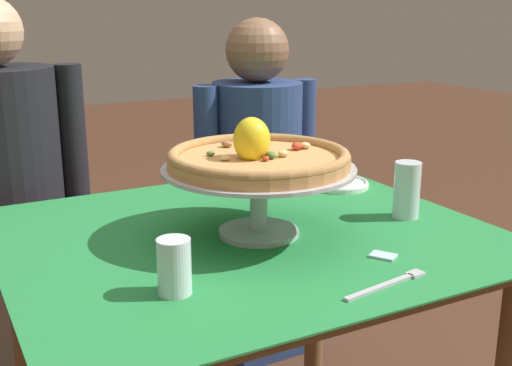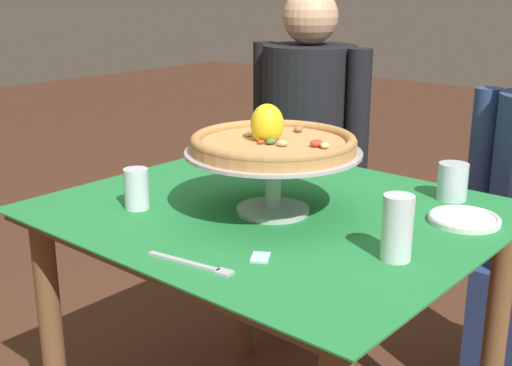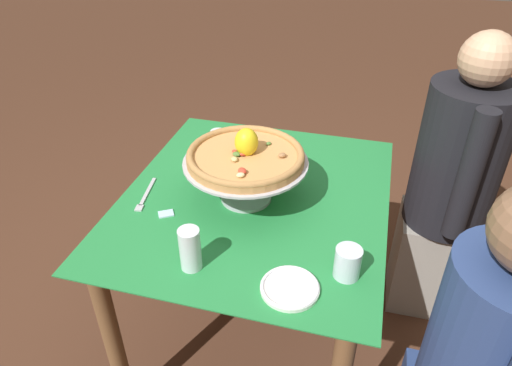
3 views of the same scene
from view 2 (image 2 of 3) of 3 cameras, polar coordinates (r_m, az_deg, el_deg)
name	(u,v)px [view 2 (image 2 of 3)]	position (r m, az deg, el deg)	size (l,w,h in m)	color
dining_table	(274,253)	(1.67, 1.55, -6.10)	(1.04, 0.91, 0.74)	brown
pizza_stand	(273,166)	(1.56, 1.49, 1.45)	(0.42, 0.42, 0.15)	#B7B7C1
pizza	(273,141)	(1.54, 1.49, 3.61)	(0.39, 0.39, 0.11)	tan
water_glass_back_right	(452,184)	(1.75, 16.60, -0.08)	(0.08, 0.08, 0.09)	silver
water_glass_side_right	(397,232)	(1.34, 12.08, -4.13)	(0.06, 0.06, 0.13)	silver
water_glass_front_left	(137,192)	(1.63, -10.26, -0.73)	(0.06, 0.06, 0.10)	silver
side_plate	(464,219)	(1.60, 17.55, -2.96)	(0.16, 0.16, 0.02)	white
dinner_fork	(194,265)	(1.30, -5.36, -7.03)	(0.20, 0.05, 0.01)	#B7B7C1
sugar_packet	(260,257)	(1.33, 0.38, -6.45)	(0.05, 0.04, 0.01)	silver
diner_left	(307,171)	(2.44, 4.42, 1.05)	(0.49, 0.34, 1.26)	gray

